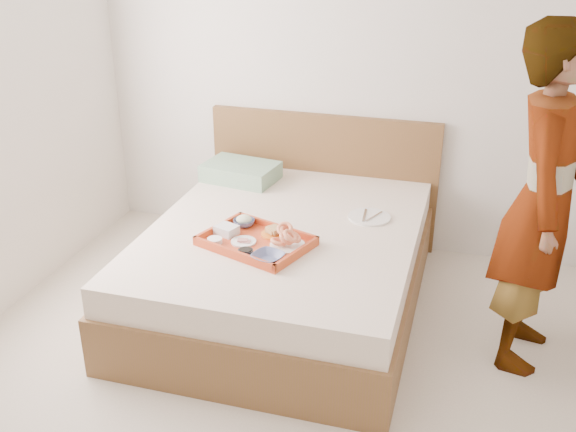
% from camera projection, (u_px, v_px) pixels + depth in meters
% --- Properties ---
extents(ground, '(3.50, 4.00, 0.01)m').
position_uv_depth(ground, '(251.00, 410.00, 3.30)').
color(ground, beige).
rests_on(ground, ground).
extents(wall_back, '(3.50, 0.01, 2.60)m').
position_uv_depth(wall_back, '(344.00, 64.00, 4.50)').
color(wall_back, silver).
rests_on(wall_back, ground).
extents(bed, '(1.65, 2.00, 0.53)m').
position_uv_depth(bed, '(285.00, 266.00, 4.10)').
color(bed, brown).
rests_on(bed, ground).
extents(headboard, '(1.65, 0.06, 0.95)m').
position_uv_depth(headboard, '(323.00, 178.00, 4.85)').
color(headboard, brown).
rests_on(headboard, ground).
extents(pillow, '(0.54, 0.40, 0.12)m').
position_uv_depth(pillow, '(241.00, 172.00, 4.65)').
color(pillow, '#8AAF8A').
rests_on(pillow, bed).
extents(tray, '(0.68, 0.59, 0.05)m').
position_uv_depth(tray, '(256.00, 241.00, 3.76)').
color(tray, '#C64C19').
rests_on(tray, bed).
extents(prawn_plate, '(0.25, 0.25, 0.01)m').
position_uv_depth(prawn_plate, '(288.00, 245.00, 3.71)').
color(prawn_plate, white).
rests_on(prawn_plate, tray).
extents(navy_bowl_big, '(0.21, 0.21, 0.04)m').
position_uv_depth(navy_bowl_big, '(268.00, 257.00, 3.56)').
color(navy_bowl_big, navy).
rests_on(navy_bowl_big, tray).
extents(sauce_dish, '(0.11, 0.11, 0.03)m').
position_uv_depth(sauce_dish, '(246.00, 252.00, 3.62)').
color(sauce_dish, black).
rests_on(sauce_dish, tray).
extents(meat_plate, '(0.18, 0.18, 0.01)m').
position_uv_depth(meat_plate, '(243.00, 242.00, 3.76)').
color(meat_plate, white).
rests_on(meat_plate, tray).
extents(bread_plate, '(0.18, 0.18, 0.01)m').
position_uv_depth(bread_plate, '(273.00, 234.00, 3.84)').
color(bread_plate, orange).
rests_on(bread_plate, tray).
extents(salad_bowl, '(0.16, 0.16, 0.04)m').
position_uv_depth(salad_bowl, '(244.00, 223.00, 3.95)').
color(salad_bowl, navy).
rests_on(salad_bowl, tray).
extents(plastic_tub, '(0.15, 0.13, 0.05)m').
position_uv_depth(plastic_tub, '(226.00, 230.00, 3.85)').
color(plastic_tub, silver).
rests_on(plastic_tub, tray).
extents(cheese_round, '(0.11, 0.11, 0.03)m').
position_uv_depth(cheese_round, '(215.00, 241.00, 3.75)').
color(cheese_round, white).
rests_on(cheese_round, tray).
extents(dinner_plate, '(0.31, 0.31, 0.01)m').
position_uv_depth(dinner_plate, '(369.00, 217.00, 4.09)').
color(dinner_plate, white).
rests_on(dinner_plate, bed).
extents(person, '(0.53, 0.72, 1.82)m').
position_uv_depth(person, '(544.00, 202.00, 3.37)').
color(person, white).
rests_on(person, ground).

